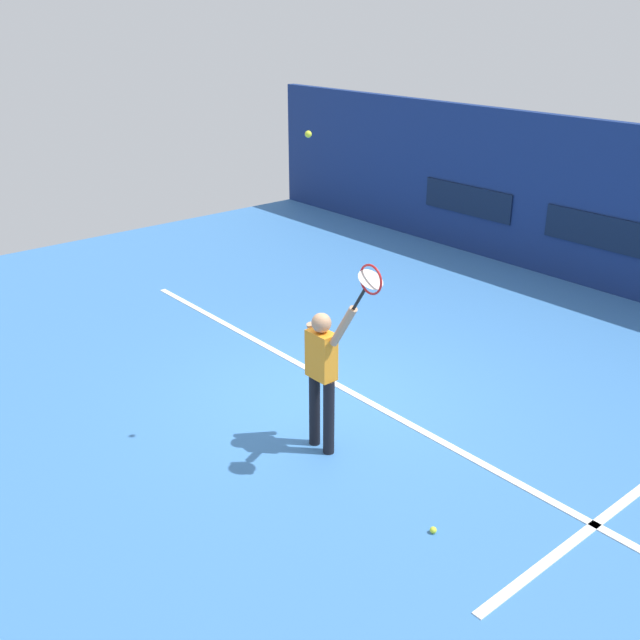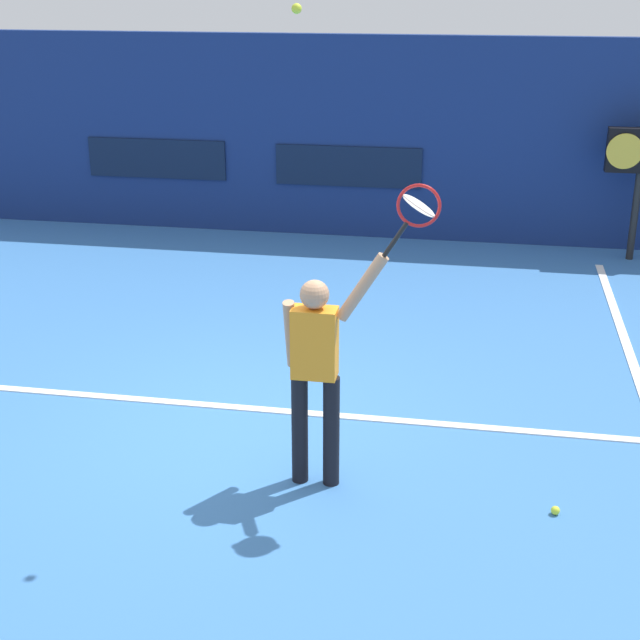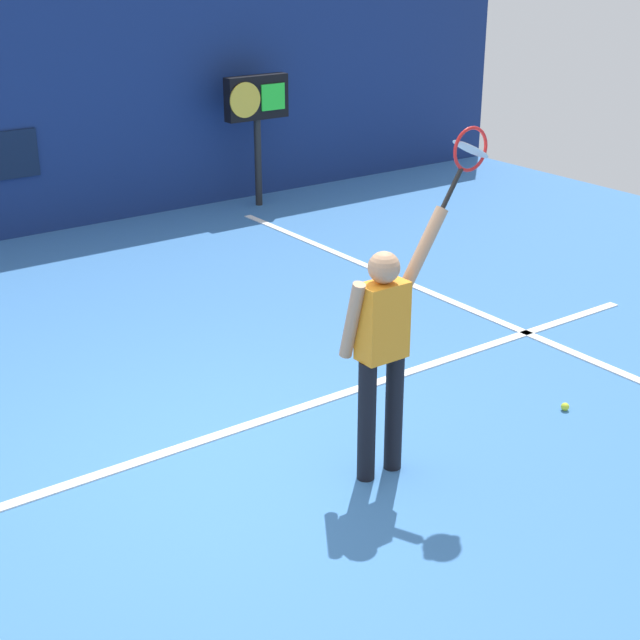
# 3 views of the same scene
# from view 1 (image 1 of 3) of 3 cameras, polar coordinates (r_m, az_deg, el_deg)

# --- Properties ---
(ground_plane) EXTENTS (18.00, 18.00, 0.00)m
(ground_plane) POSITION_cam_1_polar(r_m,az_deg,el_deg) (9.66, 0.61, -6.12)
(ground_plane) COLOR #3870B2
(back_wall) EXTENTS (18.00, 0.20, 2.97)m
(back_wall) POSITION_cam_1_polar(r_m,az_deg,el_deg) (13.98, 21.44, 8.10)
(back_wall) COLOR navy
(back_wall) RESTS_ON ground_plane
(sponsor_banner_center) EXTENTS (2.20, 0.03, 0.60)m
(sponsor_banner_center) POSITION_cam_1_polar(r_m,az_deg,el_deg) (13.98, 20.95, 6.42)
(sponsor_banner_center) COLOR #0C1933
(sponsor_banner_portside) EXTENTS (2.20, 0.03, 0.60)m
(sponsor_banner_portside) POSITION_cam_1_polar(r_m,az_deg,el_deg) (15.58, 11.37, 9.13)
(sponsor_banner_portside) COLOR #0C1933
(court_baseline) EXTENTS (10.00, 0.10, 0.01)m
(court_baseline) POSITION_cam_1_polar(r_m,az_deg,el_deg) (9.86, 2.10, -5.47)
(court_baseline) COLOR white
(court_baseline) RESTS_ON ground_plane
(tennis_player) EXTENTS (0.79, 0.31, 1.93)m
(tennis_player) POSITION_cam_1_polar(r_m,az_deg,el_deg) (8.16, 0.17, -3.93)
(tennis_player) COLOR black
(tennis_player) RESTS_ON ground_plane
(tennis_racket) EXTENTS (0.47, 0.27, 0.60)m
(tennis_racket) POSITION_cam_1_polar(r_m,az_deg,el_deg) (7.17, 3.85, 2.98)
(tennis_racket) COLOR black
(tennis_ball) EXTENTS (0.07, 0.07, 0.07)m
(tennis_ball) POSITION_cam_1_polar(r_m,az_deg,el_deg) (7.38, -0.92, 14.25)
(tennis_ball) COLOR #CCE033
(spare_ball) EXTENTS (0.07, 0.07, 0.07)m
(spare_ball) POSITION_cam_1_polar(r_m,az_deg,el_deg) (7.50, 8.80, -15.83)
(spare_ball) COLOR #CCE033
(spare_ball) RESTS_ON ground_plane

